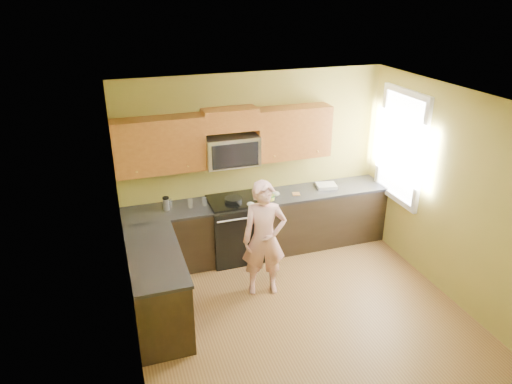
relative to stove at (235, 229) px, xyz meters
name	(u,v)px	position (x,y,z in m)	size (l,w,h in m)	color
floor	(304,318)	(0.40, -1.68, -0.47)	(4.00, 4.00, 0.00)	brown
ceiling	(315,103)	(0.40, -1.68, 2.23)	(4.00, 4.00, 0.00)	white
wall_back	(254,163)	(0.40, 0.32, 0.88)	(4.00, 4.00, 0.00)	olive
wall_front	(418,337)	(0.40, -3.67, 0.88)	(4.00, 4.00, 0.00)	olive
wall_left	(127,251)	(-1.60, -1.68, 0.88)	(4.00, 4.00, 0.00)	olive
wall_right	(455,198)	(2.40, -1.68, 0.88)	(4.00, 4.00, 0.00)	olive
cabinet_back_run	(260,226)	(0.40, 0.02, -0.03)	(4.00, 0.60, 0.88)	black
cabinet_left_run	(157,287)	(-1.30, -1.08, -0.03)	(0.60, 1.60, 0.88)	black
countertop_back	(260,199)	(0.40, 0.01, 0.43)	(4.00, 0.62, 0.04)	black
countertop_left	(155,254)	(-1.29, -1.08, 0.43)	(0.62, 1.60, 0.04)	black
stove	(235,229)	(0.00, 0.00, 0.00)	(0.76, 0.65, 0.95)	black
microwave	(232,164)	(0.00, 0.12, 0.97)	(0.76, 0.40, 0.42)	silver
upper_cab_left	(162,171)	(-0.99, 0.16, 0.97)	(1.22, 0.33, 0.75)	brown
upper_cab_right	(292,157)	(0.94, 0.16, 0.97)	(1.12, 0.33, 0.75)	brown
upper_cab_over_mw	(230,119)	(0.00, 0.16, 1.62)	(0.76, 0.33, 0.30)	brown
window	(401,147)	(2.38, -0.48, 1.17)	(0.06, 1.06, 1.66)	white
woman	(264,239)	(0.12, -0.95, 0.32)	(0.58, 0.38, 1.58)	#EF7778
frying_pan	(233,201)	(-0.04, -0.05, 0.47)	(0.25, 0.43, 0.06)	black
butter_tub	(270,200)	(0.51, -0.11, 0.45)	(0.13, 0.13, 0.09)	#FDF642
toast_slice	(296,194)	(0.94, -0.05, 0.45)	(0.11, 0.11, 0.01)	#B27F47
napkin_a	(251,204)	(0.17, -0.23, 0.48)	(0.11, 0.12, 0.06)	silver
napkin_b	(276,194)	(0.63, 0.00, 0.48)	(0.12, 0.13, 0.07)	silver
dish_towel	(326,186)	(1.49, 0.05, 0.47)	(0.30, 0.24, 0.05)	white
travel_mug	(167,210)	(-0.98, 0.04, 0.45)	(0.09, 0.09, 0.19)	silver
glass_a	(170,203)	(-0.92, 0.12, 0.51)	(0.07, 0.07, 0.12)	silver
glass_b	(190,203)	(-0.64, 0.02, 0.51)	(0.07, 0.07, 0.12)	silver
glass_c	(204,202)	(-0.44, 0.01, 0.51)	(0.07, 0.07, 0.12)	silver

